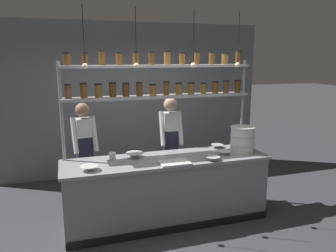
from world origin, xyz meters
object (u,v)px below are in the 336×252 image
object	(u,v)px
chef_center	(170,142)
prep_bowl_center_back	(217,146)
prep_bowl_center_front	(135,155)
chef_left	(85,149)
serving_cup_front	(112,156)
container_stack	(242,139)
cutting_board	(175,163)
prep_bowl_far_left	(213,159)
spice_shelf_unit	(160,84)
prep_bowl_near_left	(89,168)
prep_bowl_near_right	(224,153)

from	to	relation	value
chef_center	prep_bowl_center_back	world-z (taller)	chef_center
chef_center	prep_bowl_center_front	size ratio (longest dim) A/B	6.67
prep_bowl_center_back	chef_left	bearing A→B (deg)	166.31
chef_left	serving_cup_front	xyz separation A→B (m)	(0.33, -0.58, 0.03)
container_stack	cutting_board	size ratio (longest dim) A/B	0.94
prep_bowl_center_back	prep_bowl_far_left	world-z (taller)	prep_bowl_far_left
spice_shelf_unit	prep_bowl_near_left	distance (m)	1.51
spice_shelf_unit	prep_bowl_center_front	xyz separation A→B (m)	(-0.41, -0.17, -0.95)
prep_bowl_far_left	serving_cup_front	world-z (taller)	serving_cup_front
cutting_board	prep_bowl_center_back	size ratio (longest dim) A/B	2.11
spice_shelf_unit	prep_bowl_far_left	bearing A→B (deg)	-47.69
prep_bowl_center_front	prep_bowl_near_right	world-z (taller)	prep_bowl_center_front
cutting_board	container_stack	bearing A→B (deg)	11.38
prep_bowl_near_right	prep_bowl_far_left	xyz separation A→B (m)	(-0.27, -0.21, 0.00)
cutting_board	serving_cup_front	world-z (taller)	serving_cup_front
prep_bowl_near_right	container_stack	bearing A→B (deg)	7.47
cutting_board	chef_center	bearing A→B (deg)	75.17
prep_bowl_near_right	serving_cup_front	distance (m)	1.57
cutting_board	serving_cup_front	distance (m)	0.86
prep_bowl_center_back	prep_bowl_far_left	xyz separation A→B (m)	(-0.34, -0.55, 0.00)
spice_shelf_unit	cutting_board	bearing A→B (deg)	-87.54
prep_bowl_near_right	chef_center	bearing A→B (deg)	126.87
prep_bowl_center_front	serving_cup_front	distance (m)	0.31
chef_left	prep_bowl_far_left	bearing A→B (deg)	-40.52
spice_shelf_unit	serving_cup_front	size ratio (longest dim) A/B	27.23
prep_bowl_center_front	prep_bowl_far_left	distance (m)	1.07
spice_shelf_unit	container_stack	bearing A→B (deg)	-17.58
prep_bowl_center_back	prep_bowl_near_right	distance (m)	0.35
chef_left	cutting_board	world-z (taller)	chef_left
prep_bowl_center_back	cutting_board	bearing A→B (deg)	-148.74
spice_shelf_unit	prep_bowl_near_right	bearing A→B (deg)	-25.93
cutting_board	prep_bowl_near_left	distance (m)	1.08
prep_bowl_near_left	serving_cup_front	world-z (taller)	serving_cup_front
prep_bowl_near_left	prep_bowl_center_back	xyz separation A→B (m)	(1.95, 0.46, -0.00)
spice_shelf_unit	chef_center	distance (m)	1.04
container_stack	cutting_board	distance (m)	1.16
container_stack	cutting_board	bearing A→B (deg)	-168.62
chef_left	container_stack	xyz separation A→B (m)	(2.19, -0.77, 0.17)
chef_center	prep_bowl_center_front	world-z (taller)	chef_center
prep_bowl_near_right	chef_left	bearing A→B (deg)	156.56
serving_cup_front	spice_shelf_unit	bearing A→B (deg)	13.36
prep_bowl_center_front	prep_bowl_center_back	world-z (taller)	prep_bowl_center_front
chef_center	prep_bowl_center_front	bearing A→B (deg)	-137.40
chef_center	prep_bowl_center_back	size ratio (longest dim) A/B	8.81
cutting_board	prep_bowl_near_left	bearing A→B (deg)	176.46
prep_bowl_far_left	serving_cup_front	distance (m)	1.35
prep_bowl_near_left	prep_bowl_center_front	bearing A→B (deg)	28.82
prep_bowl_center_back	prep_bowl_near_right	world-z (taller)	same
container_stack	prep_bowl_center_front	size ratio (longest dim) A/B	1.51
spice_shelf_unit	serving_cup_front	xyz separation A→B (m)	(-0.72, -0.17, -0.93)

